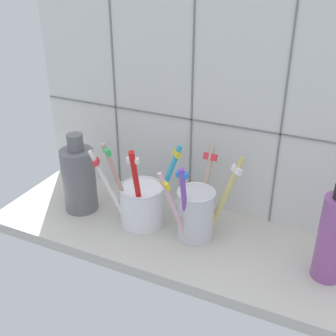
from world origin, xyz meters
The scene contains 6 objects.
counter_slab centered at (0.00, 0.00, 1.00)cm, with size 64.00×22.00×2.00cm, color #BCB7AD.
tile_wall_back centered at (0.00, 12.00, 22.50)cm, with size 64.00×2.20×45.00cm.
toothbrush_cup_left centered at (-5.27, 0.78, 6.32)cm, with size 12.78×13.26×17.11cm.
toothbrush_cup_right centered at (5.34, 1.02, 7.14)cm, with size 11.32×13.44×15.21cm.
ceramic_vase centered at (-18.07, 0.21, 8.57)cm, with size 6.26×6.26×15.46cm.
soap_bottle centered at (27.33, -0.33, 9.27)cm, with size 4.62×4.62×15.88cm.
Camera 1 is at (26.96, -56.51, 47.12)cm, focal length 45.65 mm.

